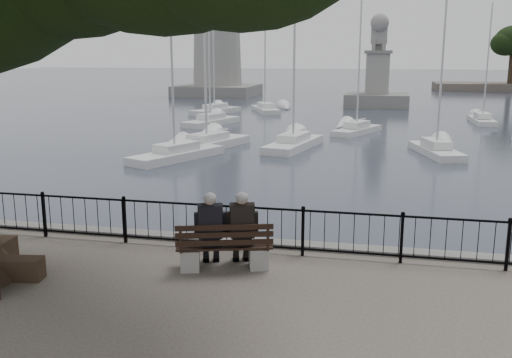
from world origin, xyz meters
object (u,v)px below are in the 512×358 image
(bench, at_px, (224,252))
(person_left, at_px, (211,233))
(lion_monument, at_px, (377,84))
(person_right, at_px, (242,232))

(bench, xyz_separation_m, person_left, (-0.28, 0.03, 0.38))
(bench, relative_size, lion_monument, 0.22)
(lion_monument, bearing_deg, person_right, -92.48)
(person_left, height_order, person_right, same)
(person_left, distance_m, lion_monument, 48.57)
(person_right, bearing_deg, person_left, -163.33)
(person_right, bearing_deg, lion_monument, 87.52)
(person_left, relative_size, lion_monument, 0.17)
(lion_monument, bearing_deg, bench, -92.82)
(person_right, height_order, lion_monument, lion_monument)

